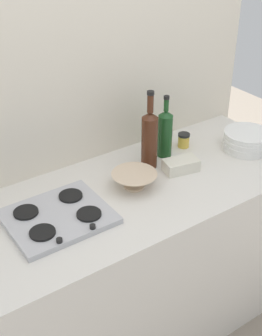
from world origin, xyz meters
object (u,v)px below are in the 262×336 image
butter_dish (181,165)px  condiment_jar_front (184,140)px  wine_bottle_mid_left (165,132)px  mixing_bowl (134,180)px  wine_bottle_leftmost (150,138)px  stovetop_hob (58,216)px  plate_stack (247,141)px

butter_dish → condiment_jar_front: 0.24m
condiment_jar_front → wine_bottle_mid_left: bearing=-174.5°
mixing_bowl → wine_bottle_leftmost: bearing=34.1°
stovetop_hob → mixing_bowl: bearing=2.0°
stovetop_hob → mixing_bowl: mixing_bowl is taller
wine_bottle_mid_left → mixing_bowl: 0.34m
stovetop_hob → butter_dish: size_ratio=2.52×
stovetop_hob → condiment_jar_front: 0.84m
wine_bottle_leftmost → butter_dish: size_ratio=2.37×
wine_bottle_leftmost → condiment_jar_front: bearing=11.7°
condiment_jar_front → wine_bottle_leftmost: bearing=-168.3°
stovetop_hob → plate_stack: plate_stack is taller
mixing_bowl → condiment_jar_front: bearing=21.2°
plate_stack → wine_bottle_mid_left: bearing=154.2°
plate_stack → condiment_jar_front: plate_stack is taller
stovetop_hob → condiment_jar_front: condiment_jar_front is taller
plate_stack → condiment_jar_front: size_ratio=3.28×
stovetop_hob → condiment_jar_front: (0.82, 0.18, 0.02)m
stovetop_hob → wine_bottle_mid_left: size_ratio=1.29×
plate_stack → condiment_jar_front: bearing=141.4°
stovetop_hob → condiment_jar_front: size_ratio=5.56×
mixing_bowl → butter_dish: mixing_bowl is taller
wine_bottle_leftmost → mixing_bowl: wine_bottle_leftmost is taller
stovetop_hob → wine_bottle_mid_left: 0.71m
stovetop_hob → plate_stack: bearing=-1.1°
stovetop_hob → wine_bottle_mid_left: (0.68, 0.17, 0.11)m
wine_bottle_leftmost → wine_bottle_mid_left: 0.14m
plate_stack → wine_bottle_mid_left: 0.44m
wine_bottle_mid_left → condiment_jar_front: wine_bottle_mid_left is taller
condiment_jar_front → butter_dish: bearing=-133.2°
wine_bottle_mid_left → condiment_jar_front: 0.17m
stovetop_hob → plate_stack: (1.07, -0.02, 0.03)m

